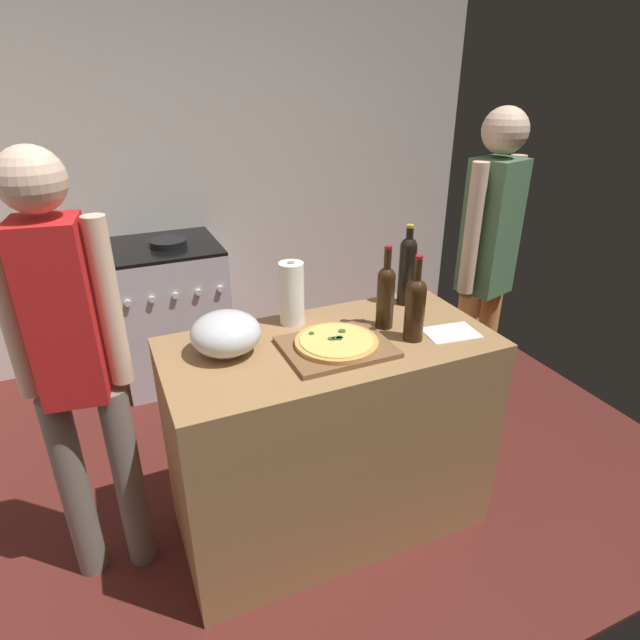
{
  "coord_description": "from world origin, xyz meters",
  "views": [
    {
      "loc": [
        -0.57,
        -1.04,
        1.88
      ],
      "look_at": [
        0.19,
        0.71,
        0.96
      ],
      "focal_mm": 29.6,
      "sensor_mm": 36.0,
      "label": 1
    }
  ],
  "objects_px": {
    "wine_bottle_green": "(407,268)",
    "wine_bottle_clear": "(386,294)",
    "wine_bottle_dark": "(415,306)",
    "person_in_stripes": "(73,361)",
    "pizza": "(337,342)",
    "paper_towel_roll": "(292,293)",
    "stove": "(171,311)",
    "person_in_red": "(486,263)",
    "mixing_bowl": "(226,333)"
  },
  "relations": [
    {
      "from": "wine_bottle_green",
      "to": "wine_bottle_clear",
      "type": "distance_m",
      "value": 0.27
    },
    {
      "from": "wine_bottle_dark",
      "to": "person_in_stripes",
      "type": "height_order",
      "value": "person_in_stripes"
    },
    {
      "from": "pizza",
      "to": "person_in_stripes",
      "type": "height_order",
      "value": "person_in_stripes"
    },
    {
      "from": "paper_towel_roll",
      "to": "wine_bottle_dark",
      "type": "distance_m",
      "value": 0.5
    },
    {
      "from": "pizza",
      "to": "wine_bottle_clear",
      "type": "relative_size",
      "value": 0.92
    },
    {
      "from": "stove",
      "to": "person_in_stripes",
      "type": "height_order",
      "value": "person_in_stripes"
    },
    {
      "from": "wine_bottle_clear",
      "to": "person_in_red",
      "type": "bearing_deg",
      "value": 19.47
    },
    {
      "from": "stove",
      "to": "pizza",
      "type": "bearing_deg",
      "value": -76.36
    },
    {
      "from": "mixing_bowl",
      "to": "wine_bottle_green",
      "type": "relative_size",
      "value": 0.72
    },
    {
      "from": "person_in_stripes",
      "to": "paper_towel_roll",
      "type": "bearing_deg",
      "value": 6.24
    },
    {
      "from": "wine_bottle_clear",
      "to": "person_in_red",
      "type": "distance_m",
      "value": 0.77
    },
    {
      "from": "paper_towel_roll",
      "to": "person_in_stripes",
      "type": "xyz_separation_m",
      "value": [
        -0.84,
        -0.09,
        -0.08
      ]
    },
    {
      "from": "pizza",
      "to": "person_in_stripes",
      "type": "xyz_separation_m",
      "value": [
        -0.91,
        0.19,
        0.02
      ]
    },
    {
      "from": "wine_bottle_clear",
      "to": "person_in_red",
      "type": "relative_size",
      "value": 0.2
    },
    {
      "from": "mixing_bowl",
      "to": "person_in_stripes",
      "type": "distance_m",
      "value": 0.52
    },
    {
      "from": "mixing_bowl",
      "to": "person_in_stripes",
      "type": "xyz_separation_m",
      "value": [
        -0.52,
        0.05,
        -0.03
      ]
    },
    {
      "from": "pizza",
      "to": "wine_bottle_clear",
      "type": "bearing_deg",
      "value": 20.65
    },
    {
      "from": "paper_towel_roll",
      "to": "person_in_stripes",
      "type": "height_order",
      "value": "person_in_stripes"
    },
    {
      "from": "wine_bottle_clear",
      "to": "paper_towel_roll",
      "type": "bearing_deg",
      "value": 150.74
    },
    {
      "from": "paper_towel_roll",
      "to": "wine_bottle_dark",
      "type": "relative_size",
      "value": 0.78
    },
    {
      "from": "pizza",
      "to": "person_in_red",
      "type": "xyz_separation_m",
      "value": [
        0.99,
        0.35,
        0.06
      ]
    },
    {
      "from": "wine_bottle_clear",
      "to": "stove",
      "type": "distance_m",
      "value": 1.79
    },
    {
      "from": "paper_towel_roll",
      "to": "wine_bottle_clear",
      "type": "bearing_deg",
      "value": -29.26
    },
    {
      "from": "person_in_stripes",
      "to": "mixing_bowl",
      "type": "bearing_deg",
      "value": -5.88
    },
    {
      "from": "pizza",
      "to": "wine_bottle_dark",
      "type": "distance_m",
      "value": 0.33
    },
    {
      "from": "person_in_red",
      "to": "pizza",
      "type": "bearing_deg",
      "value": -160.21
    },
    {
      "from": "mixing_bowl",
      "to": "wine_bottle_dark",
      "type": "relative_size",
      "value": 0.76
    },
    {
      "from": "wine_bottle_green",
      "to": "person_in_red",
      "type": "bearing_deg",
      "value": 9.27
    },
    {
      "from": "person_in_stripes",
      "to": "person_in_red",
      "type": "xyz_separation_m",
      "value": [
        1.89,
        0.16,
        0.04
      ]
    },
    {
      "from": "person_in_stripes",
      "to": "wine_bottle_green",
      "type": "bearing_deg",
      "value": 3.19
    },
    {
      "from": "wine_bottle_green",
      "to": "person_in_red",
      "type": "height_order",
      "value": "person_in_red"
    },
    {
      "from": "paper_towel_roll",
      "to": "stove",
      "type": "height_order",
      "value": "paper_towel_roll"
    },
    {
      "from": "paper_towel_roll",
      "to": "wine_bottle_clear",
      "type": "height_order",
      "value": "wine_bottle_clear"
    },
    {
      "from": "mixing_bowl",
      "to": "paper_towel_roll",
      "type": "bearing_deg",
      "value": 24.69
    },
    {
      "from": "wine_bottle_clear",
      "to": "wine_bottle_green",
      "type": "bearing_deg",
      "value": 39.66
    },
    {
      "from": "mixing_bowl",
      "to": "stove",
      "type": "bearing_deg",
      "value": 90.55
    },
    {
      "from": "person_in_red",
      "to": "mixing_bowl",
      "type": "bearing_deg",
      "value": -171.1
    },
    {
      "from": "pizza",
      "to": "person_in_stripes",
      "type": "distance_m",
      "value": 0.93
    },
    {
      "from": "wine_bottle_green",
      "to": "mixing_bowl",
      "type": "bearing_deg",
      "value": -171.32
    },
    {
      "from": "wine_bottle_dark",
      "to": "wine_bottle_clear",
      "type": "bearing_deg",
      "value": 108.8
    },
    {
      "from": "pizza",
      "to": "wine_bottle_dark",
      "type": "height_order",
      "value": "wine_bottle_dark"
    },
    {
      "from": "pizza",
      "to": "wine_bottle_dark",
      "type": "relative_size",
      "value": 0.92
    },
    {
      "from": "pizza",
      "to": "mixing_bowl",
      "type": "distance_m",
      "value": 0.41
    },
    {
      "from": "paper_towel_roll",
      "to": "person_in_stripes",
      "type": "relative_size",
      "value": 0.16
    },
    {
      "from": "pizza",
      "to": "mixing_bowl",
      "type": "xyz_separation_m",
      "value": [
        -0.39,
        0.14,
        0.05
      ]
    },
    {
      "from": "wine_bottle_clear",
      "to": "stove",
      "type": "bearing_deg",
      "value": 113.16
    },
    {
      "from": "wine_bottle_dark",
      "to": "stove",
      "type": "relative_size",
      "value": 0.36
    },
    {
      "from": "wine_bottle_clear",
      "to": "person_in_red",
      "type": "xyz_separation_m",
      "value": [
        0.72,
        0.26,
        -0.05
      ]
    },
    {
      "from": "pizza",
      "to": "person_in_stripes",
      "type": "relative_size",
      "value": 0.19
    },
    {
      "from": "stove",
      "to": "mixing_bowl",
      "type": "bearing_deg",
      "value": -89.45
    }
  ]
}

